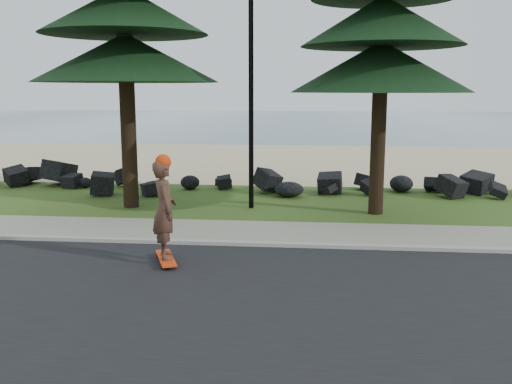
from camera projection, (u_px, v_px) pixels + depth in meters
ground at (236, 235)px, 13.35m from camera, size 160.00×160.00×0.00m
road at (198, 307)px, 8.95m from camera, size 160.00×7.00×0.02m
kerb at (231, 244)px, 12.46m from camera, size 160.00×0.20×0.10m
sidewalk at (238, 232)px, 13.54m from camera, size 160.00×2.00×0.08m
beach_sand at (276, 160)px, 27.55m from camera, size 160.00×15.00×0.01m
ocean at (298, 120)px, 63.30m from camera, size 160.00×58.00×0.01m
seawall_boulders at (259, 193)px, 18.84m from camera, size 60.00×2.40×1.10m
lamp_post at (251, 62)px, 15.76m from camera, size 0.25×0.14×8.14m
skateboarder at (165, 210)px, 11.01m from camera, size 0.69×1.17×2.14m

